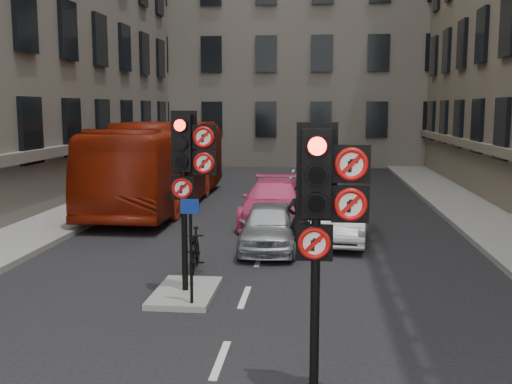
% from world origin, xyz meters
% --- Properties ---
extents(pavement_left, '(3.00, 50.00, 0.16)m').
position_xyz_m(pavement_left, '(-7.20, 12.00, 0.08)').
color(pavement_left, gray).
rests_on(pavement_left, ground).
extents(pavement_right, '(3.00, 50.00, 0.16)m').
position_xyz_m(pavement_right, '(7.20, 12.00, 0.08)').
color(pavement_right, gray).
rests_on(pavement_right, ground).
extents(centre_island, '(1.20, 2.00, 0.12)m').
position_xyz_m(centre_island, '(-1.20, 5.00, 0.06)').
color(centre_island, gray).
rests_on(centre_island, ground).
extents(building_far, '(30.00, 14.00, 20.00)m').
position_xyz_m(building_far, '(0.00, 38.00, 10.00)').
color(building_far, slate).
rests_on(building_far, ground).
extents(signal_near, '(0.91, 0.40, 3.58)m').
position_xyz_m(signal_near, '(1.49, 0.99, 2.58)').
color(signal_near, black).
rests_on(signal_near, ground).
extents(signal_far, '(0.91, 0.40, 3.58)m').
position_xyz_m(signal_far, '(-1.11, 4.99, 2.70)').
color(signal_far, black).
rests_on(signal_far, centre_island).
extents(car_silver, '(1.56, 3.71, 1.25)m').
position_xyz_m(car_silver, '(0.15, 9.14, 0.63)').
color(car_silver, '#9C9FA4').
rests_on(car_silver, ground).
extents(car_white, '(1.96, 4.53, 1.45)m').
position_xyz_m(car_white, '(2.08, 10.57, 0.73)').
color(car_white, silver).
rests_on(car_white, ground).
extents(car_pink, '(2.00, 4.84, 1.40)m').
position_xyz_m(car_pink, '(0.02, 12.78, 0.70)').
color(car_pink, '#DB4075').
rests_on(car_pink, ground).
extents(bus_red, '(2.79, 11.55, 3.21)m').
position_xyz_m(bus_red, '(-4.50, 15.89, 1.61)').
color(bus_red, maroon).
rests_on(bus_red, ground).
extents(motorcycle, '(0.63, 1.69, 0.99)m').
position_xyz_m(motorcycle, '(-1.37, 6.78, 0.50)').
color(motorcycle, black).
rests_on(motorcycle, ground).
extents(motorcyclist, '(0.78, 0.62, 1.86)m').
position_xyz_m(motorcyclist, '(0.99, 8.49, 0.93)').
color(motorcyclist, black).
rests_on(motorcyclist, ground).
extents(info_sign, '(0.34, 0.11, 1.98)m').
position_xyz_m(info_sign, '(-0.90, 4.18, 1.40)').
color(info_sign, black).
rests_on(info_sign, centre_island).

